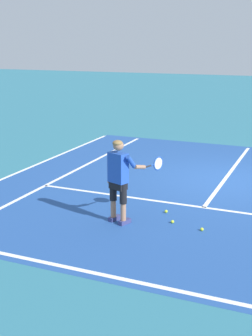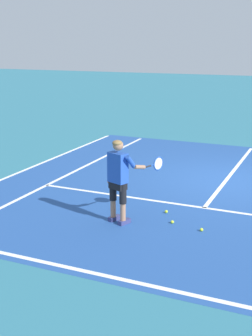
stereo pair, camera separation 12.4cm
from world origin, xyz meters
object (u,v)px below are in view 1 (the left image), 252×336
object	(u,v)px
tennis_ball_mid_court	(172,222)
tennis_player	(119,176)
tennis_ball_near_feet	(166,211)
tennis_ball_by_baseline	(202,229)

from	to	relation	value
tennis_ball_mid_court	tennis_player	bearing A→B (deg)	-159.53
tennis_ball_mid_court	tennis_ball_near_feet	bearing A→B (deg)	120.84
tennis_player	tennis_ball_mid_court	xyz separation A→B (m)	(1.01, 0.38, -0.96)
tennis_ball_near_feet	tennis_ball_by_baseline	world-z (taller)	same
tennis_ball_near_feet	tennis_ball_mid_court	world-z (taller)	same
tennis_ball_near_feet	tennis_ball_mid_court	bearing A→B (deg)	-59.16
tennis_player	tennis_ball_mid_court	size ratio (longest dim) A/B	25.95
tennis_ball_near_feet	tennis_ball_mid_court	xyz separation A→B (m)	(0.30, -0.51, 0.00)
tennis_player	tennis_ball_near_feet	world-z (taller)	tennis_player
tennis_ball_by_baseline	tennis_player	bearing A→B (deg)	-172.19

